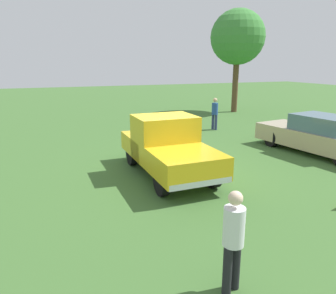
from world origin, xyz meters
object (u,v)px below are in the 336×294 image
object	(u,v)px
sedan_near	(318,135)
person_visitor	(215,112)
pickup_truck	(167,145)
person_bystander	(233,237)
tree_back_right	(238,38)

from	to	relation	value
sedan_near	person_visitor	distance (m)	5.63
pickup_truck	person_bystander	size ratio (longest dim) A/B	2.72
tree_back_right	person_visitor	bearing A→B (deg)	138.64
pickup_truck	tree_back_right	size ratio (longest dim) A/B	0.64
person_bystander	tree_back_right	size ratio (longest dim) A/B	0.24
pickup_truck	tree_back_right	distance (m)	14.72
pickup_truck	tree_back_right	xyz separation A→B (m)	(10.62, -9.32, 4.12)
person_bystander	person_visitor	world-z (taller)	person_visitor
person_visitor	tree_back_right	xyz separation A→B (m)	(5.10, -4.49, 4.14)
person_bystander	person_visitor	xyz separation A→B (m)	(10.91, -5.87, 0.01)
sedan_near	person_bystander	size ratio (longest dim) A/B	3.00
person_bystander	pickup_truck	bearing A→B (deg)	-30.15
person_bystander	person_visitor	distance (m)	12.39
pickup_truck	person_visitor	bearing A→B (deg)	138.10
pickup_truck	person_visitor	size ratio (longest dim) A/B	2.70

